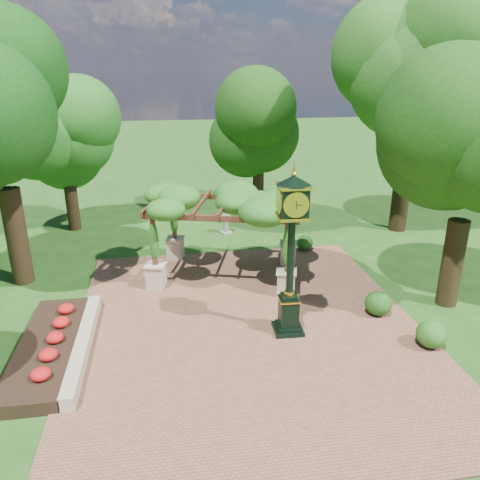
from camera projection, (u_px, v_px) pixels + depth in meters
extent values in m
plane|color=#1E4714|center=(254.00, 346.00, 12.88)|extent=(120.00, 120.00, 0.00)
cube|color=brown|center=(248.00, 327.00, 13.80)|extent=(10.00, 12.00, 0.04)
cube|color=#C6B793|center=(83.00, 344.00, 12.59)|extent=(0.35, 5.00, 0.40)
cube|color=red|center=(49.00, 348.00, 12.46)|extent=(1.50, 5.00, 0.36)
cube|color=black|center=(288.00, 329.00, 13.52)|extent=(0.85, 0.85, 0.12)
cube|color=black|center=(288.00, 312.00, 13.33)|extent=(0.53, 0.53, 0.92)
cube|color=gold|center=(289.00, 299.00, 13.19)|extent=(0.59, 0.59, 0.04)
cylinder|color=black|center=(291.00, 256.00, 12.73)|extent=(0.21, 0.21, 2.35)
cube|color=black|center=(293.00, 201.00, 12.20)|extent=(0.74, 0.74, 0.72)
cylinder|color=white|center=(296.00, 205.00, 11.86)|extent=(0.61, 0.05, 0.61)
cone|color=black|center=(294.00, 180.00, 12.00)|extent=(0.95, 0.95, 0.26)
sphere|color=gold|center=(294.00, 174.00, 11.95)|extent=(0.14, 0.14, 0.14)
cube|color=beige|center=(156.00, 276.00, 16.12)|extent=(0.72, 0.72, 0.81)
cube|color=#522D1C|center=(154.00, 242.00, 15.68)|extent=(0.18, 0.18, 1.66)
cube|color=beige|center=(286.00, 283.00, 15.61)|extent=(0.72, 0.72, 0.81)
cube|color=#522D1C|center=(287.00, 247.00, 15.17)|extent=(0.18, 0.18, 1.66)
cube|color=beige|center=(176.00, 248.00, 18.62)|extent=(0.72, 0.72, 0.81)
cube|color=#522D1C|center=(174.00, 218.00, 18.18)|extent=(0.18, 0.18, 1.66)
cube|color=beige|center=(288.00, 253.00, 18.11)|extent=(0.72, 0.72, 0.81)
cube|color=#522D1C|center=(289.00, 222.00, 17.67)|extent=(0.18, 0.18, 1.66)
cube|color=#522D1C|center=(219.00, 219.00, 15.11)|extent=(5.02, 1.57, 0.20)
cube|color=#522D1C|center=(231.00, 197.00, 17.61)|extent=(5.02, 1.57, 0.20)
ellipsoid|color=#25601B|center=(225.00, 200.00, 16.28)|extent=(5.88, 4.54, 0.89)
cube|color=gray|center=(226.00, 232.00, 21.65)|extent=(0.61, 0.61, 0.09)
cylinder|color=gray|center=(226.00, 224.00, 21.52)|extent=(0.31, 0.31, 0.78)
cylinder|color=gray|center=(226.00, 216.00, 21.38)|extent=(0.58, 0.58, 0.04)
ellipsoid|color=#275C1A|center=(431.00, 334.00, 12.67)|extent=(1.05, 1.05, 0.74)
ellipsoid|color=#1C4E16|center=(378.00, 303.00, 14.34)|extent=(1.07, 1.07, 0.74)
ellipsoid|color=#1F5518|center=(305.00, 243.00, 19.48)|extent=(0.76, 0.76, 0.61)
cylinder|color=#382616|center=(17.00, 236.00, 16.19)|extent=(0.71, 0.71, 3.42)
cylinder|color=#2F2112|center=(72.00, 205.00, 21.77)|extent=(0.57, 0.57, 2.40)
ellipsoid|color=#205819|center=(64.00, 137.00, 20.70)|extent=(3.61, 3.61, 3.80)
cylinder|color=#362415|center=(258.00, 186.00, 24.81)|extent=(0.59, 0.59, 2.58)
ellipsoid|color=#194110|center=(259.00, 122.00, 23.66)|extent=(3.93, 3.93, 4.07)
cylinder|color=black|center=(402.00, 189.00, 21.47)|extent=(0.78, 0.78, 3.92)
ellipsoid|color=#295F1B|center=(416.00, 73.00, 19.73)|extent=(5.55, 5.55, 6.18)
cylinder|color=#342515|center=(452.00, 263.00, 14.71)|extent=(0.65, 0.65, 2.84)
ellipsoid|color=#1A4411|center=(472.00, 146.00, 13.44)|extent=(4.02, 4.02, 4.49)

